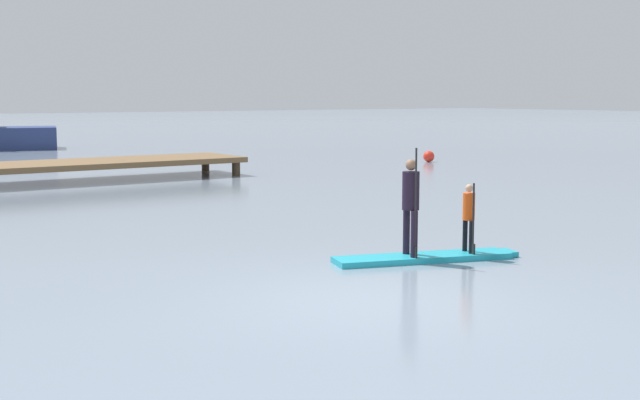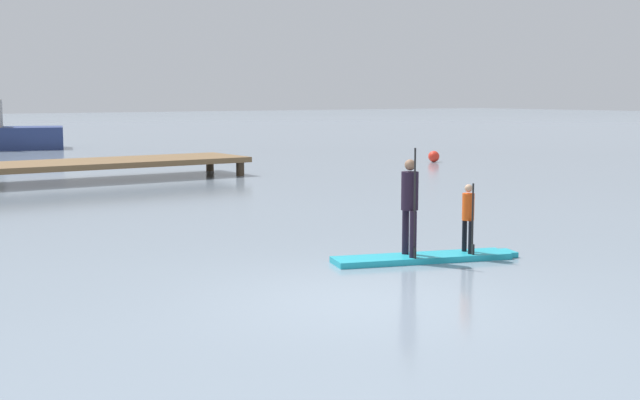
% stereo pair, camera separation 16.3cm
% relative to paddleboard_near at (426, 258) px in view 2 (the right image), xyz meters
% --- Properties ---
extents(ground_plane, '(240.00, 240.00, 0.00)m').
position_rel_paddleboard_near_xyz_m(ground_plane, '(-2.53, -1.53, -0.05)').
color(ground_plane, gray).
extents(paddleboard_near, '(3.22, 1.56, 0.10)m').
position_rel_paddleboard_near_xyz_m(paddleboard_near, '(0.00, 0.00, 0.00)').
color(paddleboard_near, '#1E9EB2').
rests_on(paddleboard_near, ground).
extents(paddler_adult, '(0.36, 0.49, 1.82)m').
position_rel_paddleboard_near_xyz_m(paddler_adult, '(-0.29, 0.09, 0.98)').
color(paddler_adult, black).
rests_on(paddler_adult, paddleboard_near).
extents(paddler_child_solo, '(0.26, 0.39, 1.20)m').
position_rel_paddleboard_near_xyz_m(paddler_child_solo, '(0.72, -0.25, 0.71)').
color(paddler_child_solo, black).
rests_on(paddler_child_solo, paddleboard_near).
extents(floating_dock, '(13.39, 2.88, 0.65)m').
position_rel_paddleboard_near_xyz_m(floating_dock, '(-1.60, 16.20, 0.50)').
color(floating_dock, brown).
rests_on(floating_dock, ground).
extents(mooring_buoy_near, '(0.47, 0.47, 0.47)m').
position_rel_paddleboard_near_xyz_m(mooring_buoy_near, '(14.31, 15.73, 0.18)').
color(mooring_buoy_near, red).
rests_on(mooring_buoy_near, ground).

